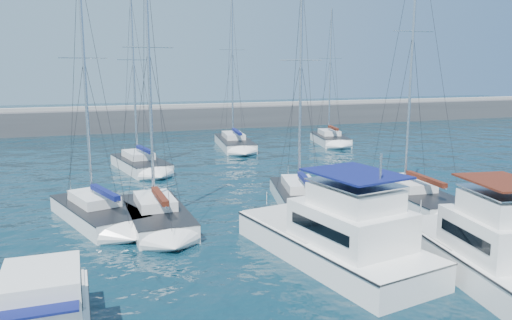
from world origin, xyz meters
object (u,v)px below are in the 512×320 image
object	(u,v)px
sailboat_mid_c	(301,197)
sailboat_back_c	(330,139)
sailboat_mid_a	(98,212)
motor_yacht_stbd_inner	(483,250)
sailboat_back_b	(234,143)
motor_yacht_port_inner	(338,238)
sailboat_back_a	(140,164)
sailboat_mid_b	(157,215)
sailboat_mid_d	(411,196)

from	to	relation	value
sailboat_mid_c	sailboat_back_c	world-z (taller)	sailboat_back_c
sailboat_mid_a	motor_yacht_stbd_inner	bearing A→B (deg)	-60.12
sailboat_mid_a	sailboat_back_b	world-z (taller)	sailboat_back_b
motor_yacht_port_inner	sailboat_back_a	xyz separation A→B (m)	(-6.03, 23.94, -0.61)
motor_yacht_stbd_inner	sailboat_mid_b	distance (m)	16.46
motor_yacht_stbd_inner	sailboat_mid_c	world-z (taller)	sailboat_mid_c
sailboat_back_a	sailboat_back_c	xyz separation A→B (m)	(22.35, 8.19, 0.02)
motor_yacht_stbd_inner	sailboat_mid_c	xyz separation A→B (m)	(-2.58, 12.54, -0.61)
motor_yacht_port_inner	sailboat_mid_d	xyz separation A→B (m)	(9.13, 7.15, -0.59)
sailboat_mid_d	motor_yacht_port_inner	bearing A→B (deg)	-137.69
sailboat_mid_b	sailboat_mid_d	distance (m)	16.04
motor_yacht_port_inner	sailboat_back_c	xyz separation A→B (m)	(16.33, 32.13, -0.59)
sailboat_mid_b	sailboat_back_c	world-z (taller)	sailboat_back_c
sailboat_mid_c	sailboat_back_c	distance (m)	26.84
sailboat_back_a	sailboat_back_b	world-z (taller)	sailboat_back_b
motor_yacht_stbd_inner	sailboat_back_a	bearing A→B (deg)	120.88
sailboat_mid_b	sailboat_mid_c	bearing A→B (deg)	4.97
motor_yacht_port_inner	sailboat_back_c	distance (m)	36.04
sailboat_mid_b	sailboat_back_a	xyz separation A→B (m)	(0.85, 15.81, -0.01)
sailboat_mid_d	sailboat_back_a	xyz separation A→B (m)	(-15.15, 16.79, -0.02)
motor_yacht_stbd_inner	sailboat_mid_d	size ratio (longest dim) A/B	0.53
sailboat_back_a	motor_yacht_port_inner	bearing A→B (deg)	-87.20
motor_yacht_port_inner	sailboat_mid_c	distance (m)	9.53
motor_yacht_port_inner	sailboat_back_b	distance (m)	33.44
sailboat_back_b	motor_yacht_stbd_inner	bearing A→B (deg)	-82.95
sailboat_back_b	sailboat_mid_b	bearing A→B (deg)	-108.37
motor_yacht_port_inner	sailboat_back_c	size ratio (longest dim) A/B	0.70
sailboat_mid_d	sailboat_back_a	distance (m)	22.62
motor_yacht_port_inner	sailboat_back_a	bearing A→B (deg)	93.37
motor_yacht_port_inner	sailboat_mid_b	size ratio (longest dim) A/B	0.70
sailboat_mid_c	sailboat_back_b	size ratio (longest dim) A/B	0.85
sailboat_mid_a	sailboat_back_a	world-z (taller)	sailboat_back_a
motor_yacht_stbd_inner	sailboat_mid_b	size ratio (longest dim) A/B	0.59
motor_yacht_stbd_inner	sailboat_mid_b	bearing A→B (deg)	144.86
motor_yacht_port_inner	motor_yacht_stbd_inner	size ratio (longest dim) A/B	1.19
sailboat_mid_a	sailboat_mid_c	distance (m)	12.33
motor_yacht_stbd_inner	sailboat_mid_a	bearing A→B (deg)	147.33
motor_yacht_port_inner	sailboat_mid_b	bearing A→B (deg)	119.46
sailboat_back_b	sailboat_back_a	bearing A→B (deg)	-133.39
sailboat_mid_b	sailboat_mid_d	world-z (taller)	sailboat_mid_d
motor_yacht_port_inner	sailboat_mid_c	bearing A→B (deg)	64.90
motor_yacht_port_inner	sailboat_mid_c	xyz separation A→B (m)	(2.36, 9.22, -0.61)
motor_yacht_stbd_inner	sailboat_mid_d	xyz separation A→B (m)	(4.19, 10.47, -0.59)
sailboat_back_a	sailboat_back_c	size ratio (longest dim) A/B	0.95
sailboat_mid_c	sailboat_mid_d	distance (m)	7.08
sailboat_mid_c	sailboat_back_b	distance (m)	23.98
motor_yacht_stbd_inner	sailboat_mid_c	bearing A→B (deg)	110.60
sailboat_back_c	sailboat_back_b	bearing A→B (deg)	-172.77
motor_yacht_stbd_inner	sailboat_back_c	world-z (taller)	sailboat_back_c
motor_yacht_stbd_inner	sailboat_back_b	distance (m)	36.37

